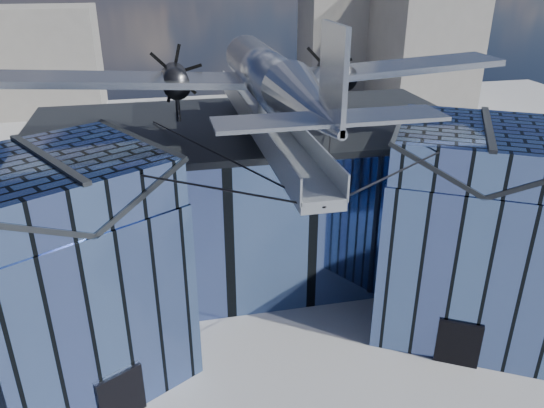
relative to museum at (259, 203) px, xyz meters
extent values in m
plane|color=gray|center=(0.00, -5.82, -5.54)|extent=(120.00, 120.00, 0.00)
cube|color=#4C649B|center=(0.00, 3.18, -0.79)|extent=(28.00, 14.00, 9.50)
cube|color=#212428|center=(0.00, 3.18, 4.16)|extent=(28.00, 14.00, 0.40)
cube|color=#4C649B|center=(-10.50, -6.82, -0.79)|extent=(11.79, 11.43, 9.50)
cube|color=#4C649B|center=(-10.50, -6.82, 5.06)|extent=(11.56, 11.20, 2.20)
cube|color=#212428|center=(-8.55, -5.69, 5.06)|extent=(7.98, 9.23, 2.40)
cube|color=#212428|center=(-10.50, -6.82, 6.21)|extent=(4.30, 7.10, 0.18)
cube|color=black|center=(-8.48, -10.33, -4.24)|extent=(2.03, 1.32, 2.60)
cube|color=black|center=(-6.60, -4.57, -0.79)|extent=(0.34, 0.34, 9.50)
cube|color=#4C649B|center=(10.50, -6.82, -0.79)|extent=(11.79, 11.43, 9.50)
cube|color=#4C649B|center=(10.50, -6.82, 5.06)|extent=(11.56, 11.20, 2.20)
cube|color=#212428|center=(8.55, -5.69, 5.06)|extent=(7.98, 9.23, 2.40)
cube|color=#212428|center=(12.45, -7.94, 5.06)|extent=(7.98, 9.23, 2.40)
cube|color=#212428|center=(10.50, -6.82, 6.21)|extent=(4.30, 7.10, 0.18)
cube|color=black|center=(8.48, -10.33, -4.24)|extent=(2.03, 1.32, 2.60)
cube|color=black|center=(6.60, -4.57, -0.79)|extent=(0.34, 0.34, 9.50)
cube|color=#999FA7|center=(0.00, -2.32, 5.56)|extent=(1.80, 21.00, 0.50)
cube|color=#999FA7|center=(-0.90, -2.32, 6.21)|extent=(0.08, 21.00, 1.10)
cube|color=#999FA7|center=(0.90, -2.32, 6.21)|extent=(0.08, 21.00, 1.10)
cylinder|color=#999FA7|center=(0.00, 7.18, 4.89)|extent=(0.44, 0.44, 1.35)
cylinder|color=#999FA7|center=(0.00, 1.18, 4.89)|extent=(0.44, 0.44, 1.35)
cylinder|color=#999FA7|center=(0.00, -2.82, 4.89)|extent=(0.44, 0.44, 1.35)
cylinder|color=#999FA7|center=(0.00, -1.82, 6.51)|extent=(0.70, 0.70, 1.40)
cylinder|color=black|center=(-5.25, -9.82, 5.86)|extent=(10.55, 6.08, 0.69)
cylinder|color=black|center=(5.25, -9.82, 5.86)|extent=(10.55, 6.08, 0.69)
cylinder|color=black|center=(-3.00, -4.32, 5.01)|extent=(6.09, 17.04, 1.19)
cylinder|color=black|center=(3.00, -4.32, 5.01)|extent=(6.09, 17.04, 1.19)
cylinder|color=#A9AEB6|center=(0.00, -1.82, 8.46)|extent=(2.50, 11.00, 2.50)
sphere|color=#A9AEB6|center=(0.00, 3.68, 8.46)|extent=(2.50, 2.50, 2.50)
cube|color=black|center=(0.00, 2.68, 9.15)|extent=(1.60, 1.40, 0.50)
cone|color=#A9AEB6|center=(0.00, -10.82, 8.76)|extent=(2.50, 7.00, 2.50)
cube|color=#A9AEB6|center=(0.00, -13.12, 10.36)|extent=(0.18, 2.40, 3.40)
cube|color=#A9AEB6|center=(0.00, -13.02, 8.96)|extent=(8.00, 1.80, 0.14)
cube|color=#A9AEB6|center=(-7.00, -0.82, 8.16)|extent=(14.00, 3.20, 1.08)
cylinder|color=black|center=(-4.60, -0.22, 7.91)|extent=(1.44, 3.20, 1.44)
cone|color=black|center=(-4.60, 1.58, 7.91)|extent=(0.70, 0.70, 0.70)
cube|color=black|center=(-4.60, 1.73, 7.91)|extent=(1.05, 0.06, 3.33)
cube|color=black|center=(-4.60, 1.73, 7.91)|extent=(2.53, 0.06, 2.53)
cube|color=black|center=(-4.60, 1.73, 7.91)|extent=(3.33, 0.06, 1.05)
cylinder|color=black|center=(-4.60, -0.82, 6.69)|extent=(0.24, 0.24, 1.75)
cube|color=#A9AEB6|center=(7.00, -0.82, 8.16)|extent=(14.00, 3.20, 1.08)
cylinder|color=black|center=(4.60, -0.22, 7.91)|extent=(1.44, 3.20, 1.44)
cone|color=black|center=(4.60, 1.58, 7.91)|extent=(0.70, 0.70, 0.70)
cube|color=black|center=(4.60, 1.73, 7.91)|extent=(1.05, 0.06, 3.33)
cube|color=black|center=(4.60, 1.73, 7.91)|extent=(2.53, 0.06, 2.53)
cube|color=black|center=(4.60, 1.73, 7.91)|extent=(3.33, 0.06, 1.05)
cylinder|color=black|center=(4.60, -0.82, 6.69)|extent=(0.24, 0.24, 1.75)
cube|color=gray|center=(32.00, 42.18, 3.46)|extent=(12.00, 14.00, 18.00)
cube|color=gray|center=(-20.00, 49.18, 1.46)|extent=(14.00, 10.00, 14.00)
cube|color=gray|center=(22.00, 52.18, 7.46)|extent=(9.00, 9.00, 26.00)
camera|label=1|loc=(-5.68, -29.68, 13.81)|focal=35.00mm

